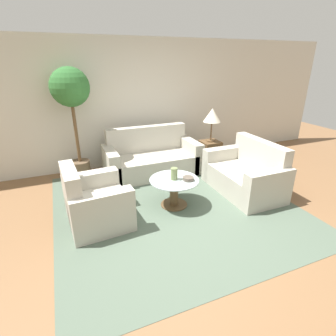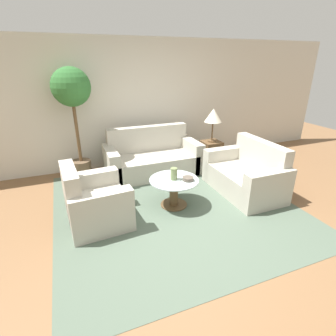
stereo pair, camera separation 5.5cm
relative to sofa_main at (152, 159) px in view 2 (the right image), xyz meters
name	(u,v)px [view 2 (the right image)]	position (x,y,z in m)	size (l,w,h in m)	color
ground_plane	(185,224)	(-0.17, -1.96, -0.29)	(14.00, 14.00, 0.00)	brown
wall_back	(132,104)	(-0.17, 0.71, 1.01)	(10.00, 0.06, 2.60)	beige
rug	(174,205)	(-0.11, -1.40, -0.28)	(3.61, 3.62, 0.01)	#4C5B4C
sofa_main	(152,159)	(0.00, 0.00, 0.00)	(1.87, 0.88, 0.91)	#B2AD9E
armchair	(93,204)	(-1.35, -1.41, 0.00)	(0.87, 0.99, 0.88)	#B2AD9E
loveseat	(247,176)	(1.28, -1.41, 0.00)	(0.84, 1.43, 0.90)	#B2AD9E
coffee_table	(174,189)	(-0.11, -1.40, 0.00)	(0.77, 0.77, 0.46)	brown
side_table	(211,153)	(1.32, -0.09, -0.02)	(0.39, 0.39, 0.54)	brown
table_lamp	(213,116)	(1.32, -0.09, 0.80)	(0.36, 0.36, 0.70)	brown
potted_plant	(73,98)	(-1.36, 0.29, 1.24)	(0.69, 0.69, 2.07)	brown
vase	(174,174)	(-0.11, -1.40, 0.26)	(0.11, 0.11, 0.19)	#6B7A4C
bowl	(188,179)	(0.08, -1.51, 0.19)	(0.17, 0.17, 0.06)	brown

